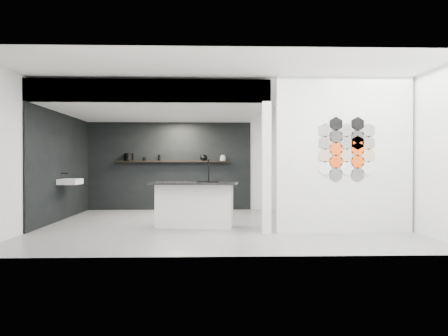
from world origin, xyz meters
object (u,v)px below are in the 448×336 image
partition_panel (344,155)px  utensil_cup (144,159)px  bottle_dark (159,158)px  kitchen_island (195,204)px  stockpot (129,157)px  wall_basin (70,182)px  glass_vase (223,158)px  glass_bowl (223,159)px  kettle (204,158)px

partition_panel → utensil_cup: 5.69m
partition_panel → bottle_dark: 5.40m
bottle_dark → kitchen_island: bearing=-71.3°
stockpot → bottle_dark: 0.81m
wall_basin → stockpot: (0.88, 2.07, 0.57)m
wall_basin → glass_vase: (3.39, 2.07, 0.55)m
kitchen_island → utensil_cup: utensil_cup is taller
glass_bowl → glass_vase: bearing=0.0°
wall_basin → stockpot: stockpot is taller
wall_basin → kitchen_island: bearing=-21.0°
partition_panel → wall_basin: (-5.46, 1.80, -0.55)m
wall_basin → utensil_cup: (1.30, 2.07, 0.52)m
kitchen_island → glass_vase: bearing=85.6°
utensil_cup → glass_bowl: bearing=0.0°
glass_bowl → bottle_dark: bearing=180.0°
wall_basin → glass_bowl: glass_bowl is taller
partition_panel → kitchen_island: (-2.72, 0.74, -0.95)m
kitchen_island → stockpot: size_ratio=7.29×
wall_basin → bottle_dark: bearing=50.7°
glass_vase → kettle: bearing=180.0°
wall_basin → kitchen_island: size_ratio=0.34×
utensil_cup → glass_vase: bearing=0.0°
glass_bowl → bottle_dark: (-1.70, 0.00, 0.03)m
wall_basin → utensil_cup: size_ratio=6.60×
stockpot → kettle: size_ratio=1.24×
partition_panel → kettle: partition_panel is taller
utensil_cup → partition_panel: bearing=-42.8°
bottle_dark → utensil_cup: bearing=180.0°
partition_panel → kitchen_island: partition_panel is taller
glass_vase → partition_panel: bearing=-61.8°
stockpot → kettle: (1.99, 0.00, -0.02)m
glass_bowl → glass_vase: size_ratio=0.98×
wall_basin → partition_panel: bearing=-18.2°
glass_bowl → stockpot: bearing=180.0°
glass_bowl → utensil_cup: glass_bowl is taller
kitchen_island → glass_bowl: bearing=85.6°
kettle → utensil_cup: bearing=-178.5°
stockpot → glass_vase: (2.51, 0.00, -0.02)m
kitchen_island → glass_bowl: size_ratio=11.65×
kitchen_island → stockpot: (-1.86, 3.12, 0.97)m
stockpot → bottle_dark: bearing=0.0°
kitchen_island → kettle: (0.13, 3.12, 0.95)m
kitchen_island → stockpot: stockpot is taller
partition_panel → bottle_dark: bearing=134.3°
wall_basin → kitchen_island: 2.97m
partition_panel → stockpot: 5.99m
partition_panel → stockpot: partition_panel is taller
kitchen_island → bottle_dark: bottle_dark is taller
partition_panel → glass_vase: size_ratio=18.41×
stockpot → kettle: bearing=0.0°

